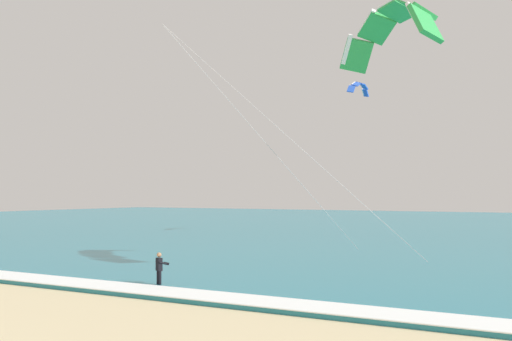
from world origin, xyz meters
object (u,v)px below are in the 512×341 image
object	(u,v)px
kitesurfer	(159,269)
kite_primary	(391,26)
surfboard	(159,288)
kite_distant	(359,87)

from	to	relation	value
kitesurfer	kite_primary	distance (m)	17.55
kite_primary	kitesurfer	bearing A→B (deg)	-132.72
surfboard	kite_primary	bearing A→B (deg)	47.30
surfboard	kitesurfer	size ratio (longest dim) A/B	0.86
kite_distant	kitesurfer	bearing A→B (deg)	-85.61
kitesurfer	kite_distant	size ratio (longest dim) A/B	0.46
kitesurfer	kite_distant	bearing A→B (deg)	94.39
surfboard	kite_distant	size ratio (longest dim) A/B	0.39
kitesurfer	kite_primary	bearing A→B (deg)	47.28
surfboard	kitesurfer	bearing A→B (deg)	63.20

